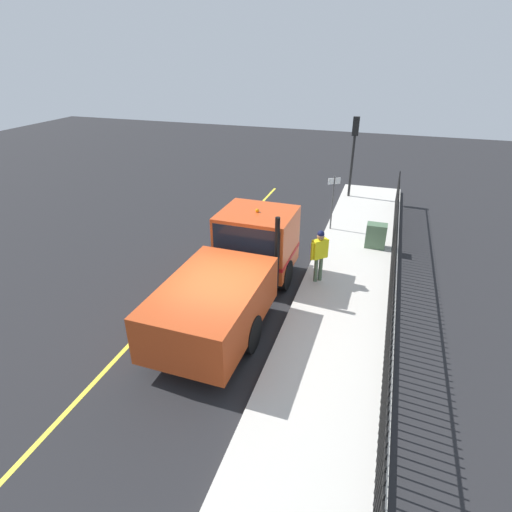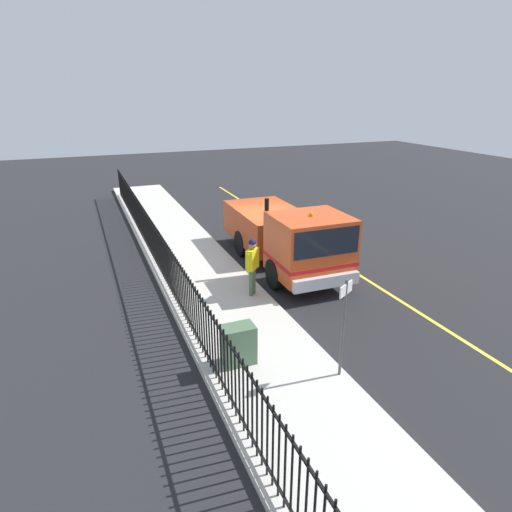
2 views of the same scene
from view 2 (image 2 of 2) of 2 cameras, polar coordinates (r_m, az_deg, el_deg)
The scene contains 9 objects.
ground_plane at distance 16.55m, azimuth 1.47°, elevation 0.08°, with size 61.43×61.43×0.00m, color #232326.
sidewalk_slab at distance 15.66m, azimuth -8.23°, elevation -1.03°, with size 2.87×27.92×0.17m, color beige.
lane_marking at distance 17.47m, azimuth 7.91°, elevation 1.03°, with size 0.12×25.13×0.01m, color yellow.
work_truck at distance 14.87m, azimuth 4.19°, elevation 2.80°, with size 2.39×6.57×2.70m.
worker_standing at distance 12.63m, azimuth -0.48°, elevation -0.67°, with size 0.50×0.50×1.73m.
iron_fence at distance 15.15m, azimuth -12.86°, elevation 1.31°, with size 0.04×23.77×1.50m.
utility_cabinet at distance 9.80m, azimuth -2.31°, elevation -11.45°, with size 0.72×0.47×0.91m, color #4C6B4C.
traffic_cone at distance 16.83m, azimuth 8.72°, elevation 1.36°, with size 0.45×0.45×0.64m, color orange.
street_sign at distance 9.12m, azimuth 11.37°, elevation -7.78°, with size 0.45×0.28×2.20m.
Camera 2 is at (6.23, 14.17, 5.86)m, focal length 30.72 mm.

